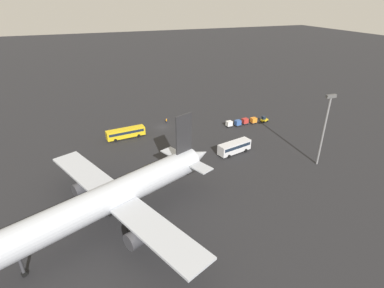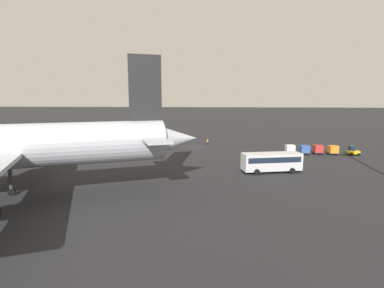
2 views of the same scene
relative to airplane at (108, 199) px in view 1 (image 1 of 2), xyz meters
The scene contains 11 objects.
ground_plane 50.01m from the airplane, 116.84° to the right, with size 600.00×600.00×0.00m, color #232326.
airplane is the anchor object (origin of this frame).
shuttle_bus_near 41.23m from the airplane, 103.22° to the right, with size 12.13×4.09×3.08m.
shuttle_bus_far 41.27m from the airplane, 152.38° to the right, with size 10.44×5.09×3.33m.
baggage_tug 67.82m from the airplane, 147.78° to the right, with size 2.49×1.79×2.10m.
worker_person 53.28m from the airplane, 117.63° to the right, with size 0.38×0.38×1.74m.
cargo_cart_orange 64.28m from the airplane, 145.72° to the right, with size 2.18×1.90×2.06m.
cargo_cart_red 62.00m from the airplane, 143.74° to the right, with size 2.18×1.90×2.06m.
cargo_cart_blue 59.17m from the airplane, 142.41° to the right, with size 2.18×1.90×2.06m.
cargo_cart_white 56.98m from the airplane, 140.19° to the right, with size 2.18×1.90×2.06m.
light_pole 54.50m from the airplane, behind, with size 2.80×0.70×18.99m.
Camera 1 is at (23.65, 91.01, 40.17)m, focal length 28.00 mm.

